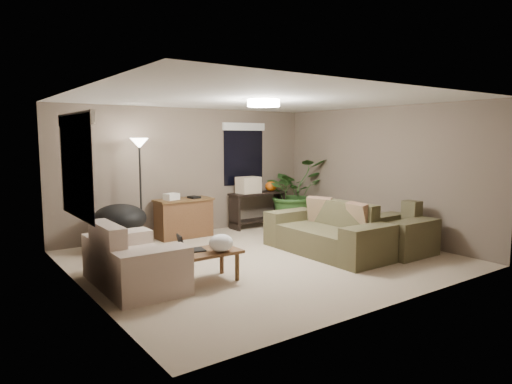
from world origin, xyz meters
TOP-DOWN VIEW (x-y plane):
  - room_shell at (0.00, 0.00)m, footprint 5.50×5.50m
  - main_sofa at (1.10, -0.32)m, footprint 0.95×2.20m
  - throw_pillows at (1.35, -0.32)m, footprint 0.39×1.39m
  - loveseat at (-2.18, -0.09)m, footprint 0.90×1.60m
  - armchair at (2.05, -1.01)m, footprint 0.95×1.00m
  - coffee_table at (-1.37, -0.49)m, footprint 1.00×0.55m
  - laptop at (-1.54, -0.39)m, footprint 0.40×0.29m
  - plastic_bag at (-1.17, -0.64)m, footprint 0.41×0.39m
  - desk at (-0.31, 2.16)m, footprint 1.10×0.50m
  - desk_papers at (-0.47, 2.15)m, footprint 0.70×0.30m
  - console_table at (1.46, 2.18)m, footprint 1.30×0.40m
  - pumpkin at (1.81, 2.18)m, footprint 0.28×0.28m
  - cardboard_box at (1.21, 2.18)m, footprint 0.47×0.36m
  - papasan_chair at (-1.67, 1.85)m, footprint 0.92×0.92m
  - floor_lamp at (-1.23, 2.00)m, footprint 0.32×0.32m
  - ceiling_fixture at (0.00, 0.00)m, footprint 0.50×0.50m
  - houseplant at (2.23, 1.91)m, footprint 1.31×1.46m
  - cat_scratching_post at (2.48, 1.15)m, footprint 0.32×0.32m
  - window_left at (-2.73, 0.30)m, footprint 0.05×1.56m
  - window_back at (1.30, 2.48)m, footprint 1.06×0.05m

SIDE VIEW (x-z plane):
  - cat_scratching_post at x=2.48m, z-range -0.04..0.46m
  - main_sofa at x=1.10m, z-range -0.13..0.72m
  - loveseat at x=-2.18m, z-range -0.13..0.72m
  - armchair at x=2.05m, z-range -0.13..0.72m
  - coffee_table at x=-1.37m, z-range 0.15..0.57m
  - desk at x=-0.31m, z-range 0.00..0.75m
  - console_table at x=1.46m, z-range 0.06..0.81m
  - papasan_chair at x=-1.67m, z-range 0.07..0.86m
  - laptop at x=-1.54m, z-range 0.36..0.60m
  - plastic_bag at x=-1.17m, z-range 0.42..0.65m
  - houseplant at x=2.23m, z-range 0.00..1.14m
  - throw_pillows at x=1.35m, z-range 0.42..0.88m
  - desk_papers at x=-0.47m, z-range 0.74..0.86m
  - pumpkin at x=1.81m, z-range 0.75..0.96m
  - cardboard_box at x=1.21m, z-range 0.75..1.09m
  - room_shell at x=0.00m, z-range -1.50..4.00m
  - floor_lamp at x=-1.23m, z-range 0.64..2.55m
  - window_left at x=-2.73m, z-range 1.12..2.45m
  - window_back at x=1.30m, z-range 1.12..2.45m
  - ceiling_fixture at x=0.00m, z-range 2.39..2.49m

